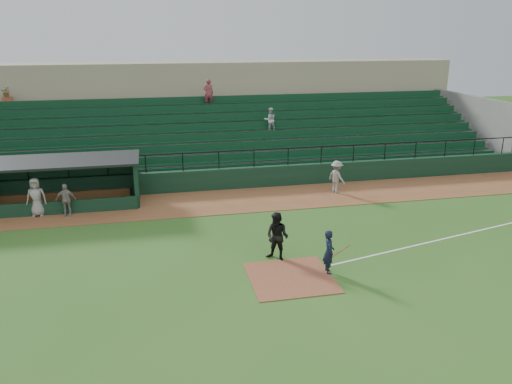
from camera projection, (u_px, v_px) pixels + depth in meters
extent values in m
plane|color=#2E5B1D|center=(283.00, 266.00, 19.17)|extent=(90.00, 90.00, 0.00)
cube|color=brown|center=(244.00, 200.00, 26.61)|extent=(40.00, 4.00, 0.03)
cube|color=brown|center=(291.00, 277.00, 18.23)|extent=(3.00, 3.00, 0.03)
cube|color=white|center=(453.00, 237.00, 21.89)|extent=(17.49, 4.44, 0.01)
cube|color=black|center=(237.00, 178.00, 28.48)|extent=(36.00, 0.35, 1.20)
cylinder|color=black|center=(236.00, 151.00, 28.00)|extent=(36.00, 0.06, 0.06)
cube|color=slate|center=(223.00, 140.00, 32.68)|extent=(36.00, 9.00, 3.60)
cube|color=#103B21|center=(224.00, 135.00, 32.08)|extent=(34.56, 8.00, 4.05)
cube|color=slate|center=(470.00, 125.00, 36.24)|extent=(0.35, 9.50, 4.20)
cube|color=tan|center=(210.00, 105.00, 38.31)|extent=(38.00, 3.00, 6.40)
cube|color=slate|center=(214.00, 102.00, 36.29)|extent=(36.00, 2.00, 0.20)
cylinder|color=#A55138|center=(8.00, 102.00, 33.32)|extent=(0.70, 0.70, 0.60)
imported|color=#2D5923|center=(6.00, 92.00, 33.13)|extent=(0.59, 0.51, 0.66)
imported|color=silver|center=(270.00, 120.00, 32.73)|extent=(0.77, 0.60, 1.59)
imported|color=#933642|center=(208.00, 93.00, 34.34)|extent=(0.68, 0.45, 1.87)
cube|color=black|center=(55.00, 178.00, 26.55)|extent=(8.50, 0.20, 2.30)
cube|color=black|center=(137.00, 180.00, 26.19)|extent=(0.20, 2.60, 2.30)
cube|color=black|center=(47.00, 162.00, 24.97)|extent=(8.90, 3.20, 0.12)
cube|color=olive|center=(56.00, 196.00, 26.45)|extent=(7.65, 0.40, 0.50)
cube|color=black|center=(48.00, 209.00, 24.33)|extent=(8.50, 0.12, 0.70)
imported|color=black|center=(329.00, 252.00, 18.37)|extent=(0.45, 0.64, 1.68)
cylinder|color=olive|center=(341.00, 250.00, 18.23)|extent=(0.79, 0.34, 0.35)
imported|color=black|center=(277.00, 237.00, 19.40)|extent=(1.19, 1.17, 1.93)
imported|color=gray|center=(337.00, 177.00, 27.56)|extent=(1.08, 1.33, 1.80)
imported|color=gray|center=(66.00, 200.00, 24.12)|extent=(0.94, 0.41, 1.60)
imported|color=#98948F|center=(36.00, 197.00, 24.05)|extent=(0.95, 0.64, 1.89)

